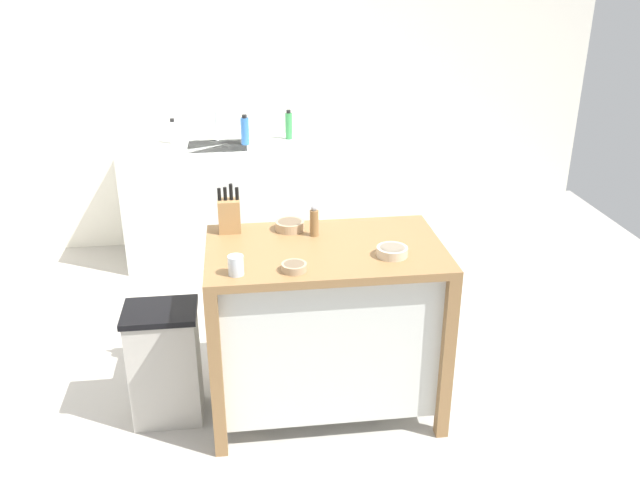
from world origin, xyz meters
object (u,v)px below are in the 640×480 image
(kitchen_island, at_px, (325,320))
(bottle_dish_soap, at_px, (245,131))
(bowl_ceramic_small, at_px, (290,225))
(bowl_ceramic_wide, at_px, (294,267))
(bowl_stoneware_deep, at_px, (392,251))
(bottle_spray_cleaner, at_px, (289,125))
(pepper_grinder, at_px, (314,221))
(trash_bin, at_px, (165,363))
(bottle_hand_soap, at_px, (173,132))
(knife_block, at_px, (229,215))
(sink_faucet, at_px, (217,126))
(drinking_cup, at_px, (236,265))

(kitchen_island, relative_size, bottle_dish_soap, 5.14)
(bowl_ceramic_small, relative_size, bottle_dish_soap, 0.67)
(bowl_ceramic_wide, height_order, bowl_ceramic_small, bowl_ceramic_small)
(bowl_stoneware_deep, height_order, bottle_dish_soap, bottle_dish_soap)
(bottle_spray_cleaner, bearing_deg, pepper_grinder, -91.01)
(trash_bin, height_order, bottle_hand_soap, bottle_hand_soap)
(knife_block, xyz_separation_m, bowl_stoneware_deep, (0.75, -0.40, -0.07))
(bowl_ceramic_wide, xyz_separation_m, sink_faucet, (-0.38, 2.37, 0.08))
(bowl_ceramic_small, bearing_deg, bowl_stoneware_deep, -40.15)
(bowl_ceramic_wide, relative_size, bottle_hand_soap, 0.60)
(trash_bin, distance_m, sink_faucet, 2.26)
(bowl_stoneware_deep, distance_m, sink_faucet, 2.42)
(trash_bin, bearing_deg, bowl_ceramic_wide, -20.69)
(kitchen_island, relative_size, bottle_hand_soap, 6.05)
(knife_block, relative_size, drinking_cup, 2.83)
(kitchen_island, distance_m, knife_block, 0.72)
(bowl_ceramic_small, bearing_deg, sink_faucet, 101.89)
(bowl_ceramic_small, relative_size, drinking_cup, 1.67)
(pepper_grinder, distance_m, bottle_dish_soap, 1.86)
(kitchen_island, relative_size, pepper_grinder, 7.10)
(bottle_hand_soap, bearing_deg, bowl_ceramic_small, -68.53)
(bowl_ceramic_wide, xyz_separation_m, bottle_hand_soap, (-0.70, 2.32, 0.05))
(pepper_grinder, bearing_deg, trash_bin, -169.32)
(bowl_ceramic_small, bearing_deg, bottle_spray_cleaner, 85.41)
(sink_faucet, bearing_deg, knife_block, -87.13)
(bowl_ceramic_wide, bearing_deg, bowl_stoneware_deep, 12.18)
(knife_block, distance_m, pepper_grinder, 0.43)
(bottle_dish_soap, xyz_separation_m, bottle_spray_cleaner, (0.34, 0.12, 0.00))
(kitchen_island, distance_m, bowl_ceramic_wide, 0.52)
(pepper_grinder, relative_size, trash_bin, 0.26)
(bowl_stoneware_deep, relative_size, pepper_grinder, 0.90)
(bowl_ceramic_small, bearing_deg, kitchen_island, -57.47)
(drinking_cup, bearing_deg, bottle_dish_soap, 87.68)
(knife_block, bearing_deg, bowl_ceramic_small, -3.32)
(knife_block, xyz_separation_m, bottle_hand_soap, (-0.42, 1.82, -0.02))
(kitchen_island, height_order, sink_faucet, sink_faucet)
(kitchen_island, bearing_deg, bottle_dish_soap, 99.69)
(bowl_ceramic_small, relative_size, bottle_hand_soap, 0.78)
(sink_faucet, relative_size, bottle_hand_soap, 1.16)
(sink_faucet, xyz_separation_m, bottle_spray_cleaner, (0.55, -0.02, -0.01))
(bowl_stoneware_deep, relative_size, trash_bin, 0.23)
(bottle_hand_soap, bearing_deg, bottle_spray_cleaner, 1.83)
(bottle_dish_soap, bearing_deg, pepper_grinder, -80.64)
(bowl_ceramic_small, height_order, trash_bin, bowl_ceramic_small)
(knife_block, distance_m, bottle_dish_soap, 1.74)
(bottle_hand_soap, bearing_deg, bowl_stoneware_deep, -62.14)
(sink_faucet, height_order, bottle_hand_soap, sink_faucet)
(drinking_cup, xyz_separation_m, bottle_dish_soap, (0.09, 2.23, 0.05))
(bowl_stoneware_deep, xyz_separation_m, bowl_ceramic_small, (-0.45, 0.38, 0.00))
(sink_faucet, bearing_deg, bottle_spray_cleaner, -2.50)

